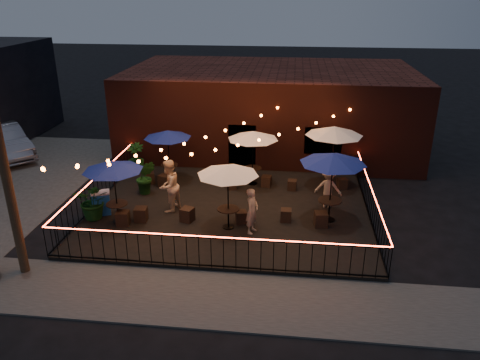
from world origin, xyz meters
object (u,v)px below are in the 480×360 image
Objects in this scene: cafe_table_0 at (113,167)px; cafe_table_4 at (333,159)px; cafe_table_2 at (228,171)px; cafe_table_3 at (253,136)px; cafe_table_1 at (168,135)px; cooler at (101,203)px; cafe_table_5 at (334,132)px.

cafe_table_4 reaches higher than cafe_table_0.
cafe_table_2 is 3.91m from cafe_table_3.
cafe_table_0 is 0.94× the size of cafe_table_4.
cafe_table_1 is 7.12m from cafe_table_4.
cafe_table_0 is 2.91× the size of cooler.
cafe_table_1 is at bearing 78.47° from cafe_table_0.
cafe_table_0 is 1.86m from cooler.
cafe_table_0 is at bearing -179.69° from cafe_table_2.
cooler is at bearing -156.67° from cafe_table_5.
cafe_table_0 is 0.97× the size of cafe_table_1.
cafe_table_3 is 2.72× the size of cooler.
cooler is (-8.05, -0.44, -1.82)m from cafe_table_4.
cafe_table_5 reaches higher than cafe_table_3.
cafe_table_3 is (0.47, 3.88, 0.02)m from cafe_table_2.
cafe_table_4 reaches higher than cafe_table_3.
cooler is (-8.30, -3.58, -1.85)m from cafe_table_5.
cafe_table_3 is at bearing 134.86° from cafe_table_4.
cafe_table_4 is (7.26, 0.95, 0.22)m from cafe_table_0.
cafe_table_5 is (3.65, 4.07, 0.24)m from cafe_table_2.
cafe_table_1 is (0.81, 3.97, -0.06)m from cafe_table_0.
cafe_table_1 is at bearing 178.92° from cafe_table_3.
cafe_table_3 is 4.17m from cafe_table_4.
cafe_table_0 is at bearing -55.09° from cooler.
cafe_table_5 is at bearing 28.61° from cafe_table_0.
cafe_table_4 reaches higher than cooler.
cafe_table_4 reaches higher than cafe_table_2.
cafe_table_5 is (0.25, 3.14, 0.03)m from cafe_table_4.
cafe_table_2 is at bearing -28.29° from cooler.
cafe_table_0 is 1.11× the size of cafe_table_2.
cafe_table_3 is 0.93× the size of cafe_table_5.
cooler is at bearing -146.44° from cafe_table_3.
cafe_table_0 is 5.82m from cafe_table_3.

